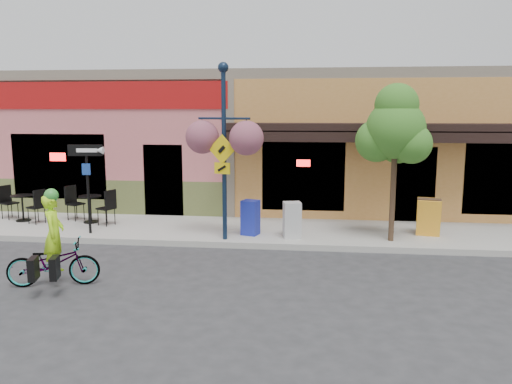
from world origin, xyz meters
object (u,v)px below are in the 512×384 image
building (274,139)px  newspaper_box_grey (292,220)px  bicycle (53,263)px  one_way_sign (88,189)px  cyclist_rider (55,247)px  street_tree (394,163)px  newspaper_box_blue (250,218)px  lamp_post (224,153)px

building → newspaper_box_grey: 6.64m
bicycle → one_way_sign: size_ratio=0.74×
cyclist_rider → street_tree: (6.75, 3.56, 1.31)m
bicycle → newspaper_box_grey: size_ratio=1.89×
street_tree → newspaper_box_blue: bearing=176.6°
building → street_tree: size_ratio=4.74×
cyclist_rider → newspaper_box_grey: (4.32, 3.59, -0.16)m
building → newspaper_box_blue: size_ratio=20.33×
bicycle → newspaper_box_blue: newspaper_box_blue is taller
one_way_sign → newspaper_box_grey: 5.28m
newspaper_box_blue → building: bearing=107.1°
building → lamp_post: bearing=-95.6°
cyclist_rider → lamp_post: (2.68, 3.25, 1.54)m
building → newspaper_box_grey: (0.98, -6.36, -1.65)m
building → bicycle: 10.66m
bicycle → cyclist_rider: 0.32m
newspaper_box_grey → bicycle: bearing=-152.6°
bicycle → newspaper_box_grey: newspaper_box_grey is taller
newspaper_box_grey → street_tree: bearing=-12.5°
bicycle → cyclist_rider: size_ratio=1.12×
bicycle → newspaper_box_grey: bearing=-66.1°
one_way_sign → street_tree: bearing=-4.3°
lamp_post → one_way_sign: (-3.59, 0.19, -0.99)m
bicycle → street_tree: street_tree is taller
building → newspaper_box_blue: bearing=-90.8°
one_way_sign → newspaper_box_blue: one_way_sign is taller
street_tree → lamp_post: bearing=-175.5°
bicycle → cyclist_rider: (0.05, 0.00, 0.31)m
building → newspaper_box_blue: (-0.09, -6.18, -1.65)m
lamp_post → newspaper_box_grey: bearing=28.3°
newspaper_box_blue → street_tree: bearing=14.6°
cyclist_rider → newspaper_box_grey: cyclist_rider is taller
lamp_post → street_tree: 4.09m
one_way_sign → building: bearing=51.6°
lamp_post → newspaper_box_grey: (1.65, 0.34, -1.70)m
building → street_tree: 7.24m
building → newspaper_box_blue: 6.39m
building → bicycle: size_ratio=10.66×
newspaper_box_blue → newspaper_box_grey: 1.09m
cyclist_rider → bicycle: bearing=74.6°
cyclist_rider → one_way_sign: one_way_sign is taller
building → newspaper_box_blue: building is taller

